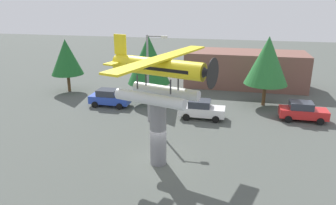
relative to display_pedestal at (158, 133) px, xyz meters
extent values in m
plane|color=#4C514C|center=(0.00, 0.00, -2.27)|extent=(140.00, 140.00, 0.00)
cylinder|color=slate|center=(0.00, 0.00, 0.00)|extent=(1.10, 1.10, 4.54)
cylinder|color=silver|center=(-0.28, -0.96, 2.62)|extent=(4.80, 2.03, 0.70)
cylinder|color=#333338|center=(1.01, -0.82, 3.42)|extent=(0.12, 0.12, 0.90)
cylinder|color=#333338|center=(-1.29, -0.14, 3.42)|extent=(0.12, 0.12, 0.90)
cylinder|color=silver|center=(0.28, 0.96, 2.62)|extent=(4.80, 2.03, 0.70)
cylinder|color=#333338|center=(1.29, 0.14, 3.42)|extent=(0.12, 0.12, 0.90)
cylinder|color=#333338|center=(-1.01, 0.82, 3.42)|extent=(0.12, 0.12, 0.90)
cylinder|color=yellow|center=(0.00, 0.00, 4.42)|extent=(6.26, 2.81, 1.10)
cube|color=black|center=(0.19, -0.06, 4.42)|extent=(4.49, 2.32, 0.20)
cone|color=#262628|center=(3.12, -0.92, 4.42)|extent=(0.92, 1.04, 0.88)
cylinder|color=black|center=(3.50, -1.03, 4.42)|extent=(0.55, 1.74, 1.80)
cube|color=yellow|center=(0.38, -0.11, 5.03)|extent=(4.00, 10.29, 0.12)
cube|color=yellow|center=(-2.69, 0.79, 4.52)|extent=(1.46, 2.88, 0.10)
cube|color=yellow|center=(-2.69, 0.79, 5.62)|extent=(0.90, 0.37, 1.30)
cube|color=#2847B7|center=(-7.91, 10.69, -1.55)|extent=(4.20, 1.70, 0.80)
cube|color=#2D333D|center=(-8.16, 10.69, -0.83)|extent=(2.00, 1.56, 0.64)
cylinder|color=black|center=(-6.56, 9.79, -1.95)|extent=(0.64, 0.22, 0.64)
cylinder|color=black|center=(-6.56, 11.59, -1.95)|extent=(0.64, 0.22, 0.64)
cylinder|color=black|center=(-9.26, 9.79, -1.95)|extent=(0.64, 0.22, 0.64)
cylinder|color=black|center=(-9.26, 11.59, -1.95)|extent=(0.64, 0.22, 0.64)
cube|color=white|center=(1.89, 9.17, -1.55)|extent=(4.20, 1.70, 0.80)
cube|color=#2D333D|center=(1.64, 9.17, -0.83)|extent=(2.00, 1.56, 0.64)
cylinder|color=black|center=(3.24, 8.27, -1.95)|extent=(0.64, 0.22, 0.64)
cylinder|color=black|center=(3.24, 10.07, -1.95)|extent=(0.64, 0.22, 0.64)
cylinder|color=black|center=(0.54, 8.27, -1.95)|extent=(0.64, 0.22, 0.64)
cylinder|color=black|center=(0.54, 10.07, -1.95)|extent=(0.64, 0.22, 0.64)
cube|color=red|center=(11.01, 10.66, -1.55)|extent=(4.20, 1.70, 0.80)
cube|color=#2D333D|center=(10.76, 10.66, -0.83)|extent=(2.00, 1.56, 0.64)
cylinder|color=black|center=(12.36, 9.76, -1.95)|extent=(0.64, 0.22, 0.64)
cylinder|color=black|center=(12.36, 11.56, -1.95)|extent=(0.64, 0.22, 0.64)
cylinder|color=black|center=(9.66, 9.76, -1.95)|extent=(0.64, 0.22, 0.64)
cylinder|color=black|center=(9.66, 11.56, -1.95)|extent=(0.64, 0.22, 0.64)
cylinder|color=gray|center=(-2.80, 7.41, 1.63)|extent=(0.18, 0.18, 7.80)
cylinder|color=gray|center=(-2.00, 7.41, 5.43)|extent=(1.60, 0.12, 0.12)
cube|color=silver|center=(-1.30, 7.41, 5.38)|extent=(0.50, 0.28, 0.20)
cube|color=brown|center=(5.76, 22.00, -0.08)|extent=(14.74, 5.94, 4.37)
cylinder|color=brown|center=(-14.85, 14.72, -1.21)|extent=(0.36, 0.36, 2.12)
cone|color=#1E6028|center=(-14.85, 14.72, 1.92)|extent=(3.73, 3.73, 4.14)
cylinder|color=brown|center=(-4.27, 12.80, -1.19)|extent=(0.36, 0.36, 2.16)
cone|color=#1E6028|center=(-4.27, 12.80, 2.38)|extent=(4.47, 4.47, 4.97)
cylinder|color=brown|center=(7.74, 14.36, -1.10)|extent=(0.36, 0.36, 2.33)
cone|color=#287033|center=(7.74, 14.36, 2.49)|extent=(4.38, 4.38, 4.87)
camera|label=1|loc=(4.84, -18.68, 8.47)|focal=33.86mm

